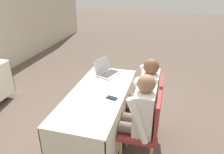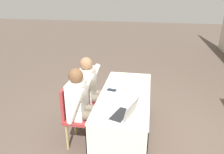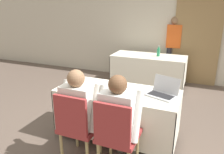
{
  "view_description": "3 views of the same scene",
  "coord_description": "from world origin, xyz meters",
  "px_view_note": "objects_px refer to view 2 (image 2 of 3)",
  "views": [
    {
      "loc": [
        -2.33,
        -0.82,
        2.12
      ],
      "look_at": [
        0.0,
        -0.19,
        0.99
      ],
      "focal_mm": 35.0,
      "sensor_mm": 36.0,
      "label": 1
    },
    {
      "loc": [
        2.8,
        0.3,
        2.17
      ],
      "look_at": [
        0.0,
        -0.19,
        0.99
      ],
      "focal_mm": 35.0,
      "sensor_mm": 36.0,
      "label": 2
    },
    {
      "loc": [
        1.0,
        -2.59,
        1.86
      ],
      "look_at": [
        0.0,
        -0.19,
        0.99
      ],
      "focal_mm": 35.0,
      "sensor_mm": 36.0,
      "label": 3
    }
  ],
  "objects_px": {
    "cell_phone": "(112,90)",
    "chair_near_right": "(77,112)",
    "person_white_shirt": "(83,103)",
    "laptop": "(124,114)",
    "chair_near_left": "(86,96)",
    "person_checkered_shirt": "(92,88)"
  },
  "relations": [
    {
      "from": "laptop",
      "to": "chair_near_right",
      "type": "height_order",
      "value": "laptop"
    },
    {
      "from": "chair_near_right",
      "to": "person_checkered_shirt",
      "type": "bearing_deg",
      "value": -11.87
    },
    {
      "from": "laptop",
      "to": "chair_near_right",
      "type": "relative_size",
      "value": 0.47
    },
    {
      "from": "person_white_shirt",
      "to": "cell_phone",
      "type": "bearing_deg",
      "value": -46.24
    },
    {
      "from": "cell_phone",
      "to": "chair_near_left",
      "type": "xyz_separation_m",
      "value": [
        -0.16,
        -0.45,
        -0.23
      ]
    },
    {
      "from": "chair_near_left",
      "to": "chair_near_right",
      "type": "bearing_deg",
      "value": -180.0
    },
    {
      "from": "cell_phone",
      "to": "chair_near_right",
      "type": "xyz_separation_m",
      "value": [
        0.33,
        -0.45,
        -0.23
      ]
    },
    {
      "from": "chair_near_right",
      "to": "person_checkered_shirt",
      "type": "distance_m",
      "value": 0.53
    },
    {
      "from": "chair_near_left",
      "to": "person_white_shirt",
      "type": "xyz_separation_m",
      "value": [
        0.5,
        0.1,
        0.16
      ]
    },
    {
      "from": "laptop",
      "to": "chair_near_right",
      "type": "distance_m",
      "value": 0.84
    },
    {
      "from": "cell_phone",
      "to": "person_checkered_shirt",
      "type": "distance_m",
      "value": 0.39
    },
    {
      "from": "laptop",
      "to": "chair_near_right",
      "type": "bearing_deg",
      "value": -97.51
    },
    {
      "from": "laptop",
      "to": "person_white_shirt",
      "type": "bearing_deg",
      "value": -101.26
    },
    {
      "from": "person_checkered_shirt",
      "to": "person_white_shirt",
      "type": "height_order",
      "value": "same"
    },
    {
      "from": "person_white_shirt",
      "to": "person_checkered_shirt",
      "type": "bearing_deg",
      "value": 0.0
    },
    {
      "from": "chair_near_left",
      "to": "cell_phone",
      "type": "bearing_deg",
      "value": -109.83
    },
    {
      "from": "cell_phone",
      "to": "person_checkered_shirt",
      "type": "xyz_separation_m",
      "value": [
        -0.16,
        -0.35,
        -0.07
      ]
    },
    {
      "from": "person_white_shirt",
      "to": "chair_near_right",
      "type": "bearing_deg",
      "value": 90.0
    },
    {
      "from": "cell_phone",
      "to": "person_white_shirt",
      "type": "xyz_separation_m",
      "value": [
        0.33,
        -0.35,
        -0.07
      ]
    },
    {
      "from": "person_checkered_shirt",
      "to": "chair_near_left",
      "type": "bearing_deg",
      "value": 90.0
    },
    {
      "from": "laptop",
      "to": "chair_near_left",
      "type": "bearing_deg",
      "value": -121.16
    },
    {
      "from": "chair_near_right",
      "to": "person_checkered_shirt",
      "type": "height_order",
      "value": "person_checkered_shirt"
    }
  ]
}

